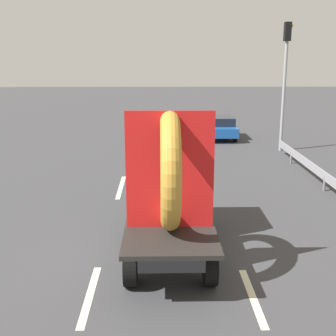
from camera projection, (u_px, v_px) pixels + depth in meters
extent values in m
plane|color=#38383A|center=(164.00, 250.00, 11.41)|extent=(120.00, 120.00, 0.00)
cylinder|color=black|center=(138.00, 213.00, 12.72)|extent=(0.28, 0.91, 0.91)
cylinder|color=black|center=(197.00, 213.00, 12.75)|extent=(0.28, 0.91, 0.91)
cylinder|color=black|center=(131.00, 265.00, 9.57)|extent=(0.28, 0.91, 0.91)
cylinder|color=black|center=(210.00, 264.00, 9.60)|extent=(0.28, 0.91, 0.91)
cube|color=black|center=(169.00, 219.00, 11.02)|extent=(1.30, 5.16, 0.25)
cube|color=#4C5156|center=(168.00, 171.00, 12.43)|extent=(2.00, 1.86, 1.35)
cube|color=black|center=(168.00, 161.00, 12.31)|extent=(2.02, 1.77, 0.44)
cube|color=black|center=(170.00, 226.00, 10.08)|extent=(2.00, 3.31, 0.10)
cube|color=black|center=(168.00, 181.00, 11.48)|extent=(1.80, 0.08, 1.10)
torus|color=#B7842D|center=(170.00, 171.00, 9.60)|extent=(0.41, 2.57, 2.57)
cube|color=red|center=(170.00, 171.00, 9.60)|extent=(1.90, 0.03, 2.57)
cylinder|color=black|center=(205.00, 129.00, 27.98)|extent=(0.21, 0.61, 0.61)
cylinder|color=black|center=(228.00, 129.00, 28.01)|extent=(0.21, 0.61, 0.61)
cylinder|color=black|center=(209.00, 136.00, 25.51)|extent=(0.21, 0.61, 0.61)
cylinder|color=black|center=(235.00, 136.00, 25.53)|extent=(0.21, 0.61, 0.61)
cube|color=#194C99|center=(219.00, 128.00, 26.69)|extent=(1.71, 3.99, 0.52)
cube|color=black|center=(220.00, 120.00, 26.48)|extent=(1.54, 2.24, 0.48)
cylinder|color=gray|center=(283.00, 97.00, 22.58)|extent=(0.16, 0.16, 5.47)
cube|color=black|center=(288.00, 31.00, 21.80)|extent=(0.30, 0.36, 0.90)
sphere|color=yellow|center=(291.00, 25.00, 21.73)|extent=(0.20, 0.20, 0.20)
cylinder|color=slate|center=(324.00, 184.00, 16.28)|extent=(0.10, 0.10, 0.55)
cylinder|color=slate|center=(291.00, 158.00, 20.39)|extent=(0.10, 0.10, 0.55)
cube|color=beige|center=(90.00, 295.00, 9.25)|extent=(0.16, 2.46, 0.01)
cube|color=beige|center=(121.00, 187.00, 16.81)|extent=(0.16, 2.95, 0.01)
cube|color=beige|center=(252.00, 296.00, 9.20)|extent=(0.16, 2.32, 0.01)
cube|color=beige|center=(208.00, 181.00, 17.56)|extent=(0.16, 2.35, 0.01)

